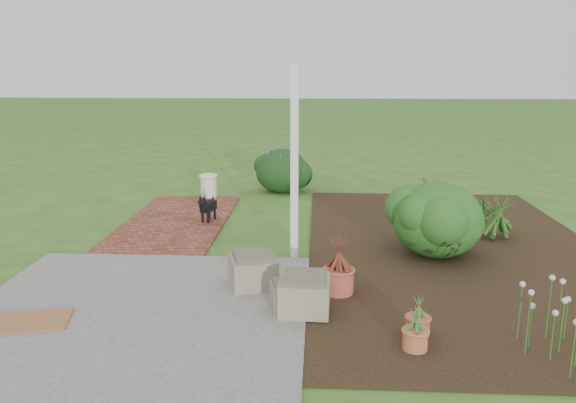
# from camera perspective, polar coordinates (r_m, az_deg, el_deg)

# --- Properties ---
(ground) EXTENTS (80.00, 80.00, 0.00)m
(ground) POSITION_cam_1_polar(r_m,az_deg,el_deg) (7.41, -1.73, -5.98)
(ground) COLOR #365B1D
(ground) RESTS_ON ground
(concrete_patio) EXTENTS (3.50, 3.50, 0.04)m
(concrete_patio) POSITION_cam_1_polar(r_m,az_deg,el_deg) (6.04, -15.30, -10.89)
(concrete_patio) COLOR #5D5D5B
(concrete_patio) RESTS_ON ground
(brick_path) EXTENTS (1.60, 3.50, 0.04)m
(brick_path) POSITION_cam_1_polar(r_m,az_deg,el_deg) (9.33, -11.27, -1.99)
(brick_path) COLOR brown
(brick_path) RESTS_ON ground
(garden_bed) EXTENTS (4.00, 7.00, 0.03)m
(garden_bed) POSITION_cam_1_polar(r_m,az_deg,el_deg) (8.07, 16.62, -4.78)
(garden_bed) COLOR black
(garden_bed) RESTS_ON ground
(veranda_post) EXTENTS (0.10, 0.10, 2.50)m
(veranda_post) POSITION_cam_1_polar(r_m,az_deg,el_deg) (7.17, 0.67, 3.71)
(veranda_post) COLOR white
(veranda_post) RESTS_ON ground
(stone_trough_near) EXTENTS (0.53, 0.53, 0.34)m
(stone_trough_near) POSITION_cam_1_polar(r_m,az_deg,el_deg) (5.78, 1.68, -9.51)
(stone_trough_near) COLOR gray
(stone_trough_near) RESTS_ON concrete_patio
(stone_trough_mid) EXTENTS (0.62, 0.62, 0.33)m
(stone_trough_mid) POSITION_cam_1_polar(r_m,az_deg,el_deg) (6.43, -3.55, -7.13)
(stone_trough_mid) COLOR #736B56
(stone_trough_mid) RESTS_ON concrete_patio
(stone_trough_far) EXTENTS (0.46, 0.46, 0.26)m
(stone_trough_far) POSITION_cam_1_polar(r_m,az_deg,el_deg) (5.84, 0.22, -9.69)
(stone_trough_far) COLOR #706356
(stone_trough_far) RESTS_ON concrete_patio
(coir_doormat) EXTENTS (0.87, 0.66, 0.02)m
(coir_doormat) POSITION_cam_1_polar(r_m,az_deg,el_deg) (6.14, -24.89, -11.01)
(coir_doormat) COLOR brown
(coir_doormat) RESTS_ON concrete_patio
(black_dog) EXTENTS (0.24, 0.49, 0.42)m
(black_dog) POSITION_cam_1_polar(r_m,az_deg,el_deg) (9.12, -8.21, -0.46)
(black_dog) COLOR black
(black_dog) RESTS_ON brick_path
(cream_ceramic_urn) EXTENTS (0.40, 0.40, 0.42)m
(cream_ceramic_urn) POSITION_cam_1_polar(r_m,az_deg,el_deg) (10.88, -8.07, 1.56)
(cream_ceramic_urn) COLOR #F2E4C7
(cream_ceramic_urn) RESTS_ON brick_path
(evergreen_shrub) EXTENTS (1.51, 1.51, 1.01)m
(evergreen_shrub) POSITION_cam_1_polar(r_m,az_deg,el_deg) (7.67, 14.95, -1.58)
(evergreen_shrub) COLOR #1A4012
(evergreen_shrub) RESTS_ON garden_bed
(agapanthus_clump_back) EXTENTS (0.99, 0.99, 0.80)m
(agapanthus_clump_back) POSITION_cam_1_polar(r_m,az_deg,el_deg) (8.75, 20.08, -0.83)
(agapanthus_clump_back) COLOR #143B0A
(agapanthus_clump_back) RESTS_ON garden_bed
(agapanthus_clump_front) EXTENTS (0.99, 0.99, 0.80)m
(agapanthus_clump_front) POSITION_cam_1_polar(r_m,az_deg,el_deg) (10.02, 14.58, 1.30)
(agapanthus_clump_front) COLOR #183E0B
(agapanthus_clump_front) RESTS_ON garden_bed
(terracotta_pot_bronze) EXTENTS (0.44, 0.44, 0.28)m
(terracotta_pot_bronze) POSITION_cam_1_polar(r_m,az_deg,el_deg) (6.28, 5.13, -8.02)
(terracotta_pot_bronze) COLOR #B74C3E
(terracotta_pot_bronze) RESTS_ON garden_bed
(terracotta_pot_small_left) EXTENTS (0.27, 0.27, 0.18)m
(terracotta_pot_small_left) POSITION_cam_1_polar(r_m,az_deg,el_deg) (5.23, 12.78, -13.50)
(terracotta_pot_small_left) COLOR #B5663D
(terracotta_pot_small_left) RESTS_ON garden_bed
(terracotta_pot_small_right) EXTENTS (0.23, 0.23, 0.19)m
(terracotta_pot_small_right) POSITION_cam_1_polar(r_m,az_deg,el_deg) (5.47, 13.04, -12.21)
(terracotta_pot_small_right) COLOR #A94F39
(terracotta_pot_small_right) RESTS_ON garden_bed
(purple_flowering_bush) EXTENTS (1.24, 1.24, 0.90)m
(purple_flowering_bush) POSITION_cam_1_polar(r_m,az_deg,el_deg) (11.39, -0.65, 3.25)
(purple_flowering_bush) COLOR black
(purple_flowering_bush) RESTS_ON ground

